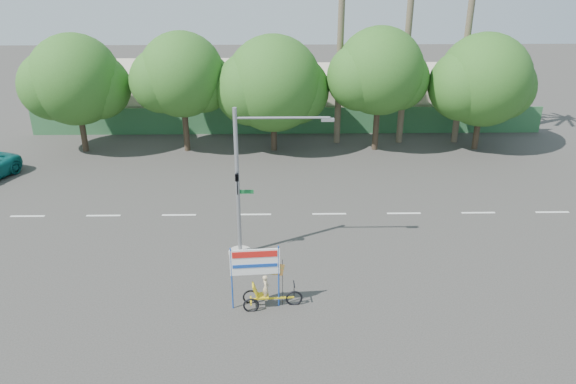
{
  "coord_description": "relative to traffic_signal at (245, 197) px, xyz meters",
  "views": [
    {
      "loc": [
        -0.66,
        -18.7,
        13.44
      ],
      "look_at": [
        -0.28,
        3.17,
        3.5
      ],
      "focal_mm": 35.0,
      "sensor_mm": 36.0,
      "label": 1
    }
  ],
  "objects": [
    {
      "name": "tree_far_left",
      "position": [
        -11.85,
        14.02,
        1.84
      ],
      "size": [
        7.14,
        6.0,
        7.96
      ],
      "color": "#473828",
      "rests_on": "ground"
    },
    {
      "name": "tree_center",
      "position": [
        1.14,
        14.02,
        1.55
      ],
      "size": [
        7.62,
        6.4,
        7.85
      ],
      "color": "#473828",
      "rests_on": "ground"
    },
    {
      "name": "ground",
      "position": [
        2.2,
        -3.98,
        -2.92
      ],
      "size": [
        120.0,
        120.0,
        0.0
      ],
      "primitive_type": "plane",
      "color": "#33302D",
      "rests_on": "ground"
    },
    {
      "name": "palm_short",
      "position": [
        5.7,
        15.52,
        5.94
      ],
      "size": [
        3.73,
        3.79,
        14.45
      ],
      "color": "#70604C",
      "rests_on": "ground"
    },
    {
      "name": "building_left",
      "position": [
        -7.8,
        22.02,
        -0.92
      ],
      "size": [
        12.0,
        8.0,
        4.0
      ],
      "primitive_type": "cube",
      "color": "beige",
      "rests_on": "ground"
    },
    {
      "name": "tree_right",
      "position": [
        8.15,
        14.02,
        2.32
      ],
      "size": [
        6.9,
        5.8,
        8.36
      ],
      "color": "#473828",
      "rests_on": "ground"
    },
    {
      "name": "fence",
      "position": [
        2.2,
        17.52,
        -1.92
      ],
      "size": [
        38.0,
        0.08,
        2.0
      ],
      "primitive_type": "cube",
      "color": "#336B3D",
      "rests_on": "ground"
    },
    {
      "name": "palm_mid",
      "position": [
        14.2,
        15.52,
        6.48
      ],
      "size": [
        3.73,
        3.79,
        15.45
      ],
      "color": "#70604C",
      "rests_on": "ground"
    },
    {
      "name": "tree_far_right",
      "position": [
        15.15,
        14.02,
        1.73
      ],
      "size": [
        7.38,
        6.2,
        7.94
      ],
      "color": "#473828",
      "rests_on": "ground"
    },
    {
      "name": "trike_billboard",
      "position": [
        0.85,
        -4.16,
        -1.8
      ],
      "size": [
        2.83,
        0.7,
        2.78
      ],
      "rotation": [
        0.0,
        0.0,
        0.07
      ],
      "color": "black",
      "rests_on": "ground"
    },
    {
      "name": "traffic_signal",
      "position": [
        0.0,
        0.0,
        0.0
      ],
      "size": [
        4.72,
        1.1,
        7.0
      ],
      "color": "gray",
      "rests_on": "ground"
    },
    {
      "name": "building_right",
      "position": [
        10.2,
        22.02,
        -1.12
      ],
      "size": [
        14.0,
        8.0,
        3.6
      ],
      "primitive_type": "cube",
      "color": "beige",
      "rests_on": "ground"
    },
    {
      "name": "tree_left",
      "position": [
        -4.85,
        14.02,
        2.14
      ],
      "size": [
        6.66,
        5.6,
        8.07
      ],
      "color": "#473828",
      "rests_on": "ground"
    }
  ]
}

